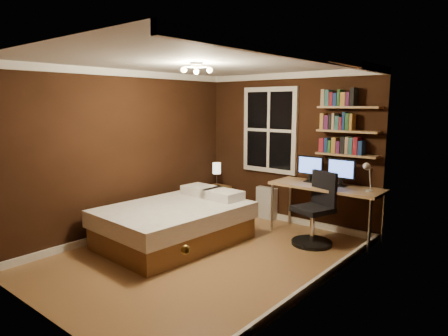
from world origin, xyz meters
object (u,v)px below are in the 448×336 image
Objects in this scene: bed at (176,223)px; nightstand at (217,199)px; desk at (326,189)px; monitor_right at (341,173)px; radiator at (267,203)px; office_chair at (315,217)px; desk_lamp at (368,177)px; bedside_lamp at (217,175)px; monitor_left at (310,169)px.

nightstand is at bearing 114.20° from bed.
monitor_right reaches higher than desk.
office_chair is (1.25, -0.63, 0.13)m from radiator.
bed is 1.75m from nightstand.
desk is at bearing -156.17° from monitor_right.
desk_lamp reaches higher than office_chair.
nightstand is 0.30× the size of desk.
bed is 1.91m from radiator.
bedside_lamp is 2.15m from desk.
bed is 2.78m from desk_lamp.
desk_lamp is (2.80, -0.05, 0.76)m from nightstand.
monitor_left is at bearing -9.13° from radiator.
desk_lamp is at bearing -1.08° from bedside_lamp.
office_chair is (0.36, -0.48, -0.59)m from monitor_left.
desk reaches higher than radiator.
desk is 3.94× the size of monitor_left.
monitor_left reaches higher than bed.
desk is at bearing -10.63° from radiator.
desk reaches higher than nightstand.
office_chair is (-0.15, -0.48, -0.59)m from monitor_right.
desk_lamp is (1.86, -0.30, 0.73)m from radiator.
bed is 2.01m from office_chair.
desk is 1.59× the size of office_chair.
bedside_lamp is 2.36m from monitor_right.
bed is 1.79m from bedside_lamp.
office_chair is at bearing 41.80° from bed.
nightstand is 1.17× the size of monitor_right.
radiator is (0.94, 0.25, 0.03)m from nightstand.
bed is at bearing -124.93° from monitor_left.
nightstand is 0.97m from radiator.
bed is 2.54m from monitor_right.
desk is at bearing 173.36° from desk_lamp.
nightstand is 1.99m from monitor_left.
office_chair reaches higher than nightstand.
radiator reaches higher than nightstand.
bed is 2.23m from monitor_left.
office_chair is at bearing -151.73° from desk_lamp.
bedside_lamp is 1.03× the size of monitor_left.
monitor_right is 0.40× the size of office_chair.
monitor_left is at bearing 170.64° from desk_lamp.
nightstand is at bearing -179.40° from desk.
desk_lamp is (0.96, -0.16, 0.02)m from monitor_left.
desk_lamp is at bearing -19.13° from monitor_right.
desk is 0.34m from monitor_right.
desk is (2.15, 0.02, 0.48)m from nightstand.
bed is at bearing -123.40° from office_chair.
bedside_lamp is (0.00, 0.00, 0.47)m from nightstand.
bedside_lamp reaches higher than nightstand.
office_chair reaches higher than desk.
desk_lamp is (2.80, -0.05, 0.30)m from bedside_lamp.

